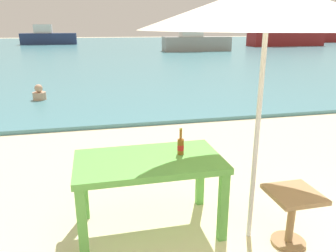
% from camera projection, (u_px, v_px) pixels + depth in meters
% --- Properties ---
extents(sea_water, '(120.00, 50.00, 0.08)m').
position_uv_depth(sea_water, '(108.00, 47.00, 30.08)').
color(sea_water, teal).
rests_on(sea_water, ground_plane).
extents(picnic_table_green, '(1.40, 0.80, 0.76)m').
position_uv_depth(picnic_table_green, '(149.00, 169.00, 3.14)').
color(picnic_table_green, '#60B24C').
rests_on(picnic_table_green, ground_plane).
extents(beer_bottle_amber, '(0.07, 0.07, 0.26)m').
position_uv_depth(beer_bottle_amber, '(181.00, 145.00, 3.19)').
color(beer_bottle_amber, brown).
rests_on(beer_bottle_amber, picnic_table_green).
extents(patio_umbrella, '(2.10, 2.10, 2.30)m').
position_uv_depth(patio_umbrella, '(268.00, 7.00, 2.58)').
color(patio_umbrella, silver).
rests_on(patio_umbrella, ground_plane).
extents(side_table_wood, '(0.44, 0.44, 0.54)m').
position_uv_depth(side_table_wood, '(292.00, 210.00, 2.99)').
color(side_table_wood, '#9E7A51').
rests_on(side_table_wood, ground_plane).
extents(swimmer_person, '(0.34, 0.34, 0.41)m').
position_uv_depth(swimmer_person, '(39.00, 94.00, 8.68)').
color(swimmer_person, tan).
rests_on(swimmer_person, sea_water).
extents(boat_barge, '(6.99, 1.91, 2.54)m').
position_uv_depth(boat_barge, '(308.00, 34.00, 38.34)').
color(boat_barge, maroon).
rests_on(boat_barge, sea_water).
extents(boat_fishing_trawler, '(5.54, 1.51, 2.01)m').
position_uv_depth(boat_fishing_trawler, '(48.00, 37.00, 34.04)').
color(boat_fishing_trawler, navy).
rests_on(boat_fishing_trawler, sea_water).
extents(boat_tanker, '(5.24, 1.43, 1.91)m').
position_uv_depth(boat_tanker, '(196.00, 42.00, 25.22)').
color(boat_tanker, gray).
rests_on(boat_tanker, sea_water).
extents(boat_cargo_ship, '(7.28, 1.98, 2.65)m').
position_uv_depth(boat_cargo_ship, '(285.00, 36.00, 31.59)').
color(boat_cargo_ship, maroon).
rests_on(boat_cargo_ship, sea_water).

